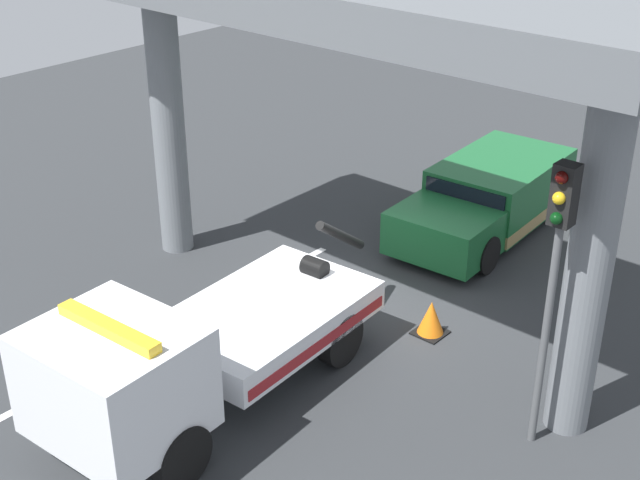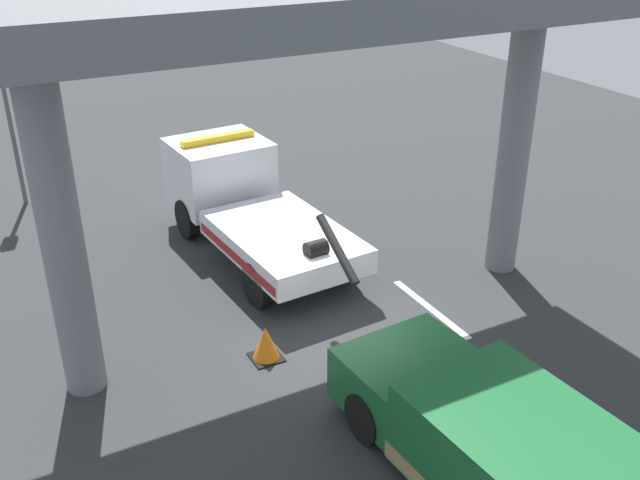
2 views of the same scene
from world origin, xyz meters
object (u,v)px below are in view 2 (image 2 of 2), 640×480
(traffic_light_mid, at_px, (4,91))
(traffic_cone_orange, at_px, (266,344))
(towed_van_green, at_px, (496,448))
(tow_truck_white, at_px, (245,200))
(traffic_light_far, at_px, (62,195))

(traffic_light_mid, bearing_deg, traffic_cone_orange, -163.53)
(traffic_light_mid, distance_m, traffic_cone_orange, 10.82)
(traffic_light_mid, bearing_deg, towed_van_green, -162.64)
(tow_truck_white, relative_size, towed_van_green, 1.37)
(traffic_light_far, bearing_deg, traffic_cone_orange, -116.98)
(tow_truck_white, bearing_deg, traffic_light_far, 124.60)
(towed_van_green, bearing_deg, traffic_light_far, 36.91)
(traffic_light_mid, bearing_deg, traffic_light_far, 180.00)
(tow_truck_white, xyz_separation_m, traffic_light_mid, (5.40, 4.50, 2.00))
(traffic_light_far, xyz_separation_m, traffic_cone_orange, (-1.51, -2.96, -3.05))
(traffic_light_far, xyz_separation_m, traffic_light_mid, (8.50, 0.00, -0.17))
(tow_truck_white, xyz_separation_m, traffic_light_far, (-3.10, 4.50, 2.17))
(tow_truck_white, xyz_separation_m, towed_van_green, (-9.16, -0.06, -0.42))
(traffic_light_far, bearing_deg, towed_van_green, -143.09)
(traffic_light_far, relative_size, traffic_light_mid, 1.06)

